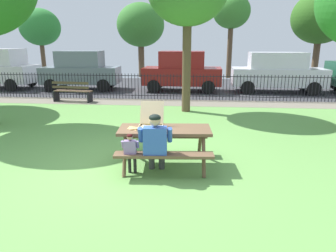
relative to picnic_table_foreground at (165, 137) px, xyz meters
name	(u,v)px	position (x,y,z in m)	size (l,w,h in m)	color
ground	(141,141)	(-0.77, 1.55, -0.61)	(28.00, 11.52, 0.02)	#68A14E
cobblestone_walkway	(162,103)	(-0.77, 6.61, -0.60)	(28.00, 1.40, 0.01)	gray
street_asphalt	(171,87)	(-0.77, 11.30, -0.60)	(28.00, 7.97, 0.01)	#38383D
picnic_table_foreground	(165,137)	(0.00, 0.00, 0.00)	(1.90, 1.60, 0.79)	brown
pizza_box_open	(151,123)	(-0.28, 0.04, 0.27)	(0.48, 0.59, 0.49)	tan
pizza_slice_on_table	(133,128)	(-0.62, -0.06, 0.18)	(0.28, 0.32, 0.02)	#EAC964
adult_at_table	(155,142)	(-0.12, -0.51, 0.06)	(0.62, 0.61, 1.19)	#424242
child_at_table	(131,150)	(-0.57, -0.57, -0.09)	(0.32, 0.32, 0.83)	#262626
iron_fence_streetside	(164,87)	(-0.77, 7.31, -0.04)	(18.93, 0.03, 1.10)	black
park_bench_left	(72,92)	(-4.51, 6.48, -0.18)	(1.63, 0.61, 0.85)	brown
parked_car_left	(81,70)	(-5.35, 9.83, 0.41)	(3.99, 2.02, 1.98)	slate
parked_car_center	(182,71)	(-0.10, 9.83, 0.41)	(3.95, 1.92, 1.98)	maroon
parked_car_right	(277,72)	(4.58, 9.83, 0.41)	(4.48, 2.09, 1.94)	white
far_tree_left	(40,27)	(-10.52, 16.12, 2.83)	(2.84, 2.84, 4.73)	brown
far_tree_midleft	(141,25)	(-3.27, 16.12, 2.93)	(3.27, 3.27, 5.03)	brown
far_tree_center	(232,12)	(2.87, 16.12, 3.72)	(2.48, 2.48, 5.51)	brown
far_tree_midright	(321,18)	(8.63, 16.12, 3.34)	(3.72, 3.72, 5.64)	brown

